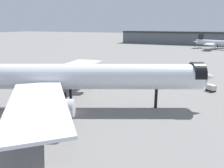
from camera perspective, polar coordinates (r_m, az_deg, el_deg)
name	(u,v)px	position (r m, az deg, el deg)	size (l,w,h in m)	color
ground	(72,113)	(46.04, -10.57, -7.57)	(900.00, 900.00, 0.00)	slate
airliner_near_gate	(77,77)	(46.54, -9.33, 1.81)	(56.66, 50.79, 15.86)	silver
airliner_far_taxiway	(219,43)	(180.99, 26.77, 9.79)	(37.60, 33.76, 11.02)	silver
service_truck_front	(107,69)	(82.52, -1.37, 4.16)	(5.93, 3.84, 3.00)	black
baggage_cart_trailing	(211,88)	(65.42, 25.02, -0.92)	(2.88, 2.81, 1.82)	black
traffic_cone_near_nose	(150,77)	(75.58, 10.21, 1.93)	(0.64, 0.64, 0.79)	#F2600C
traffic_cone_wingtip	(18,80)	(77.05, -23.99, 1.01)	(0.50, 0.50, 0.62)	#F2600C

